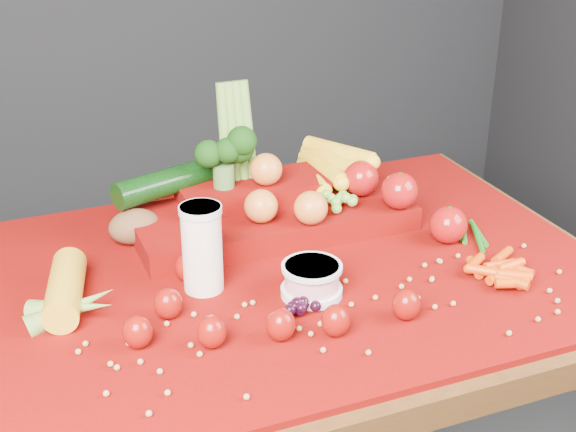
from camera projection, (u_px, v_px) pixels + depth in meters
name	position (u px, v px, depth m)	size (l,w,h in m)	color
table	(292.00, 318.00, 1.44)	(1.10, 0.80, 0.75)	#341D0C
red_cloth	(292.00, 269.00, 1.40)	(1.05, 0.75, 0.01)	#670303
milk_glass	(202.00, 245.00, 1.29)	(0.07, 0.07, 0.15)	#F2DCD3
yogurt_bowl	(312.00, 279.00, 1.29)	(0.10, 0.10, 0.06)	silver
strawberry_scatter	(247.00, 310.00, 1.21)	(0.44, 0.28, 0.05)	maroon
dark_grape_cluster	(302.00, 306.00, 1.25)	(0.06, 0.05, 0.03)	black
soybean_scatter	(342.00, 323.00, 1.22)	(0.84, 0.24, 0.01)	#AD824A
corn_ear	(69.00, 302.00, 1.24)	(0.22, 0.25, 0.06)	gold
potato	(135.00, 226.00, 1.46)	(0.10, 0.07, 0.07)	brown
baby_carrot_pile	(495.00, 271.00, 1.35)	(0.17, 0.17, 0.03)	#C33906
green_bean_pile	(470.00, 232.00, 1.50)	(0.14, 0.12, 0.01)	#1C6316
produce_mound	(278.00, 198.00, 1.52)	(0.60, 0.36, 0.27)	#670303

